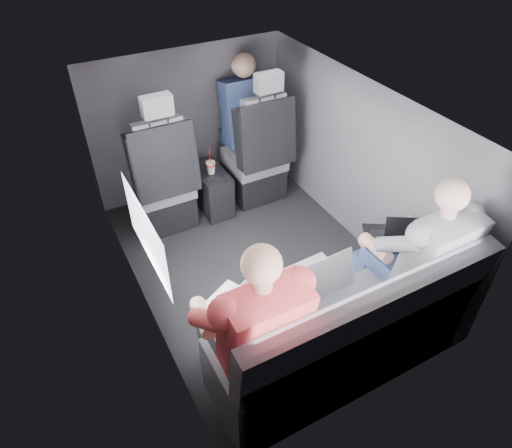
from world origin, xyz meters
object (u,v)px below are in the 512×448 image
soda_cup (211,167)px  rear_bench (343,337)px  laptop_silver (316,276)px  laptop_black (400,237)px  laptop_white (231,307)px  front_seat_left (163,187)px  passenger_rear_left (251,326)px  front_seat_right (257,160)px  center_console (212,189)px  passenger_front_right (245,112)px  passenger_rear_right (417,255)px

soda_cup → rear_bench: bearing=-89.8°
laptop_silver → laptop_black: bearing=2.9°
rear_bench → laptop_white: rear_bench is taller
front_seat_left → passenger_rear_left: size_ratio=1.00×
front_seat_left → laptop_black: 1.96m
front_seat_right → center_console: 0.49m
laptop_silver → passenger_rear_left: bearing=-163.5°
front_seat_left → laptop_black: front_seat_left is taller
front_seat_left → laptop_white: 1.65m
front_seat_left → laptop_white: bearing=-95.2°
laptop_white → passenger_rear_left: size_ratio=0.33×
laptop_white → center_console: bearing=70.3°
center_console → laptop_white: (-0.60, -1.67, 0.43)m
laptop_white → laptop_silver: size_ratio=1.15×
front_seat_left → front_seat_right: (0.90, 0.00, 0.00)m
laptop_silver → passenger_front_right: bearing=75.0°
laptop_black → laptop_silver: bearing=-177.1°
rear_bench → passenger_front_right: bearing=78.0°
front_seat_left → center_console: 0.49m
front_seat_left → soda_cup: front_seat_left is taller
laptop_white → passenger_rear_left: 0.18m
front_seat_right → passenger_rear_right: 1.83m
front_seat_left → passenger_rear_right: bearing=-60.2°
front_seat_right → passenger_rear_left: size_ratio=1.00×
laptop_black → passenger_rear_right: size_ratio=0.39×
passenger_rear_right → soda_cup: bearing=108.1°
passenger_rear_left → passenger_rear_right: (1.15, 0.00, -0.01)m
front_seat_left → laptop_silver: bearing=-76.6°
laptop_silver → passenger_rear_left: passenger_rear_left is taller
front_seat_left → passenger_rear_right: (1.03, -1.81, 0.24)m
laptop_white → passenger_rear_right: bearing=-8.4°
laptop_silver → laptop_black: laptop_black is taller
laptop_white → laptop_black: 1.21m
front_seat_right → laptop_white: 1.95m
front_seat_right → soda_cup: size_ratio=5.19×
center_console → rear_bench: bearing=-90.0°
passenger_front_right → center_console: bearing=-154.6°
soda_cup → laptop_white: bearing=-109.9°
center_console → laptop_black: (0.62, -1.66, 0.44)m
passenger_rear_left → laptop_silver: bearing=16.5°
front_seat_right → passenger_rear_right: front_seat_right is taller
center_console → passenger_front_right: (0.46, 0.22, 0.56)m
laptop_white → passenger_front_right: passenger_front_right is taller
soda_cup → laptop_white: 1.74m
laptop_black → front_seat_left: bearing=123.3°
front_seat_left → front_seat_right: bearing=0.0°
front_seat_right → passenger_rear_left: 2.09m
front_seat_right → soda_cup: front_seat_right is taller
center_console → laptop_silver: size_ratio=1.30×
front_seat_left → passenger_front_right: size_ratio=1.47×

